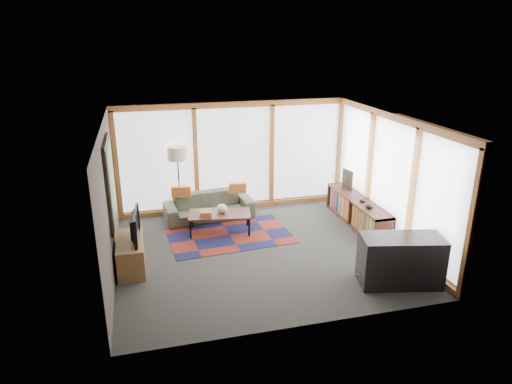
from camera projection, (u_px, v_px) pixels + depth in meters
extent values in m
plane|color=#2E2E2B|center=(261.00, 251.00, 8.99)|extent=(5.50, 5.50, 0.00)
cube|color=#3A312C|center=(109.00, 202.00, 7.91)|extent=(0.04, 5.00, 2.60)
cube|color=#3A312C|center=(309.00, 245.00, 6.28)|extent=(5.50, 0.04, 2.60)
cube|color=silver|center=(262.00, 120.00, 8.13)|extent=(5.50, 5.00, 0.04)
cube|color=white|center=(234.00, 156.00, 10.82)|extent=(5.30, 0.02, 2.35)
cube|color=white|center=(391.00, 178.00, 9.21)|extent=(0.02, 4.80, 2.35)
cube|color=black|center=(110.00, 183.00, 8.11)|extent=(0.05, 1.35, 1.55)
cube|color=gold|center=(112.00, 182.00, 8.12)|extent=(0.02, 1.20, 1.40)
cube|color=maroon|center=(230.00, 235.00, 9.69)|extent=(2.64, 1.81, 0.01)
imported|color=#3E4131|center=(209.00, 206.00, 10.51)|extent=(2.07, 0.95, 0.59)
cube|color=#BE5D23|center=(181.00, 192.00, 10.21)|extent=(0.44, 0.20, 0.24)
cube|color=#BE5D23|center=(237.00, 188.00, 10.49)|extent=(0.41, 0.17, 0.22)
cube|color=brown|center=(205.00, 213.00, 9.61)|extent=(0.27, 0.32, 0.10)
ellipsoid|color=beige|center=(222.00, 208.00, 9.72)|extent=(0.26, 0.26, 0.19)
ellipsoid|color=black|center=(369.00, 206.00, 9.53)|extent=(0.22, 0.22, 0.10)
ellipsoid|color=black|center=(362.00, 200.00, 9.89)|extent=(0.16, 0.16, 0.07)
cube|color=black|center=(347.00, 179.00, 10.67)|extent=(0.11, 0.34, 0.45)
cube|color=brown|center=(131.00, 254.00, 8.25)|extent=(0.47, 1.12, 0.56)
imported|color=black|center=(131.00, 226.00, 8.10)|extent=(0.18, 0.93, 0.53)
cube|color=black|center=(400.00, 260.00, 7.71)|extent=(1.46, 0.92, 0.86)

